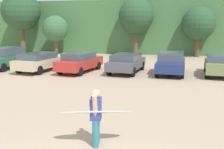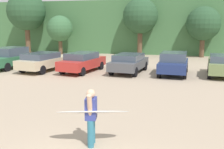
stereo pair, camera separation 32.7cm
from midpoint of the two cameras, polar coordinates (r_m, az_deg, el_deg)
name	(u,v)px [view 2 (the right image)]	position (r m, az deg, el deg)	size (l,w,h in m)	color
hillside_ridge	(159,27)	(36.37, 10.33, 9.94)	(108.00, 12.00, 6.11)	#427042
tree_center	(26,12)	(32.88, -17.50, 12.68)	(4.36, 4.36, 7.05)	brown
tree_right	(60,29)	(31.12, -10.74, 9.55)	(2.90, 2.90, 4.38)	brown
tree_far_right	(140,16)	(29.56, 6.38, 12.20)	(3.77, 3.77, 6.16)	brown
tree_center_right	(203,24)	(29.46, 19.20, 10.15)	(3.47, 3.47, 5.20)	brown
parked_car_forest_green	(11,57)	(22.54, -20.27, 3.45)	(2.47, 4.84, 1.62)	#2D6642
parked_car_champagne	(45,61)	(20.49, -13.69, 2.88)	(2.69, 5.01, 1.36)	beige
parked_car_red	(82,62)	(19.44, -5.85, 2.76)	(2.46, 4.54, 1.41)	#B72D28
parked_car_dark_gray	(129,62)	(19.04, 4.13, 2.59)	(2.34, 4.38, 1.33)	#4C4F54
parked_car_navy	(174,63)	(18.75, 13.47, 2.43)	(2.04, 4.05, 1.53)	navy
parked_car_olive_green	(223,65)	(19.20, 22.96, 1.95)	(2.19, 4.22, 1.44)	#6B7F4C
person_adult	(91,114)	(7.60, -3.23, -8.38)	(0.36, 0.71, 1.64)	teal
surfboard_white	(93,112)	(7.58, -2.89, -7.97)	(2.14, 1.09, 0.26)	white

